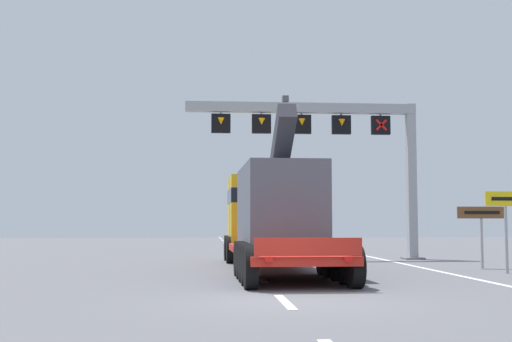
# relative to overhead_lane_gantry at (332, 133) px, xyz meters

# --- Properties ---
(ground) EXTENTS (112.00, 112.00, 0.00)m
(ground) POSITION_rel_overhead_lane_gantry_xyz_m (-3.95, -15.19, -5.73)
(ground) COLOR #5B5B60
(lane_markings) EXTENTS (0.20, 66.61, 0.01)m
(lane_markings) POSITION_rel_overhead_lane_gantry_xyz_m (-4.08, 10.82, -5.72)
(lane_markings) COLOR silver
(lane_markings) RESTS_ON ground
(edge_line_right) EXTENTS (0.20, 63.00, 0.01)m
(edge_line_right) POSITION_rel_overhead_lane_gantry_xyz_m (2.25, -3.19, -5.72)
(edge_line_right) COLOR silver
(edge_line_right) RESTS_ON ground
(overhead_lane_gantry) EXTENTS (10.81, 0.90, 7.42)m
(overhead_lane_gantry) POSITION_rel_overhead_lane_gantry_xyz_m (0.00, 0.00, 0.00)
(overhead_lane_gantry) COLOR #9EA0A5
(overhead_lane_gantry) RESTS_ON ground
(heavy_haul_truck_red) EXTENTS (3.15, 14.09, 5.30)m
(heavy_haul_truck_red) POSITION_rel_overhead_lane_gantry_xyz_m (-3.38, -5.32, -3.74)
(heavy_haul_truck_red) COLOR red
(heavy_haul_truck_red) RESTS_ON ground
(exit_sign_yellow) EXTENTS (1.42, 0.15, 2.71)m
(exit_sign_yellow) POSITION_rel_overhead_lane_gantry_xyz_m (4.19, -8.32, -3.69)
(exit_sign_yellow) COLOR #9EA0A5
(exit_sign_yellow) RESTS_ON ground
(tourist_info_sign_brown) EXTENTS (1.86, 0.15, 2.26)m
(tourist_info_sign_brown) POSITION_rel_overhead_lane_gantry_xyz_m (4.39, -5.94, -3.96)
(tourist_info_sign_brown) COLOR #9EA0A5
(tourist_info_sign_brown) RESTS_ON ground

